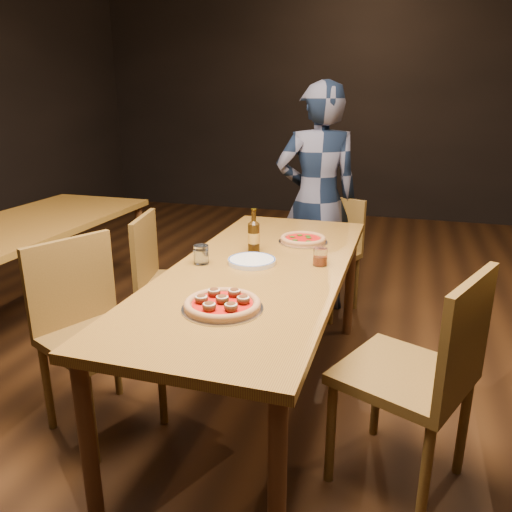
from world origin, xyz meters
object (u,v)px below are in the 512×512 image
(amber_glass, at_px, (320,257))
(chair_main_e, at_px, (403,373))
(plate_stack, at_px, (252,261))
(beer_bottle, at_px, (254,237))
(table_left, at_px, (15,237))
(pizza_meatball, at_px, (222,304))
(diner, at_px, (317,200))
(chair_end, at_px, (325,255))
(table_main, at_px, (259,281))
(chair_main_sw, at_px, (179,284))
(pizza_margherita, at_px, (303,239))
(chair_main_nw, at_px, (100,337))
(water_glass, at_px, (201,255))

(amber_glass, bearing_deg, chair_main_e, -46.82)
(plate_stack, xyz_separation_m, beer_bottle, (-0.05, 0.19, 0.07))
(amber_glass, bearing_deg, table_left, 174.48)
(pizza_meatball, distance_m, amber_glass, 0.68)
(plate_stack, bearing_deg, beer_bottle, 104.44)
(plate_stack, xyz_separation_m, amber_glass, (0.32, 0.07, 0.03))
(amber_glass, distance_m, diner, 1.25)
(table_left, xyz_separation_m, chair_end, (1.82, 0.98, -0.25))
(table_main, xyz_separation_m, chair_main_sw, (-0.62, 0.39, -0.23))
(table_left, xyz_separation_m, beer_bottle, (1.60, -0.07, 0.15))
(pizza_meatball, bearing_deg, amber_glass, 66.81)
(plate_stack, bearing_deg, amber_glass, 11.89)
(pizza_margherita, bearing_deg, table_left, -174.51)
(table_main, relative_size, pizza_meatball, 6.37)
(chair_main_nw, bearing_deg, diner, 2.43)
(pizza_meatball, bearing_deg, diner, 89.13)
(table_left, distance_m, diner, 2.02)
(water_glass, relative_size, amber_glass, 1.08)
(chair_main_nw, distance_m, diner, 1.88)
(table_main, distance_m, beer_bottle, 0.29)
(plate_stack, bearing_deg, table_main, -40.18)
(pizza_margherita, xyz_separation_m, amber_glass, (0.16, -0.36, 0.03))
(chair_main_sw, height_order, beer_bottle, beer_bottle)
(chair_main_sw, xyz_separation_m, chair_main_e, (1.31, -0.73, 0.04))
(chair_end, xyz_separation_m, diner, (-0.08, 0.05, 0.39))
(water_glass, bearing_deg, beer_bottle, 55.12)
(pizza_margherita, distance_m, plate_stack, 0.46)
(beer_bottle, distance_m, water_glass, 0.32)
(pizza_margherita, bearing_deg, table_main, -103.56)
(table_main, bearing_deg, chair_main_e, -26.01)
(pizza_meatball, distance_m, diner, 1.85)
(chair_main_nw, xyz_separation_m, plate_stack, (0.60, 0.43, 0.29))
(plate_stack, distance_m, beer_bottle, 0.21)
(chair_main_e, bearing_deg, table_left, -81.44)
(chair_main_sw, height_order, water_glass, chair_main_sw)
(table_left, height_order, chair_main_sw, chair_main_sw)
(chair_main_sw, relative_size, plate_stack, 3.88)
(chair_main_sw, bearing_deg, amber_glass, -119.33)
(pizza_meatball, xyz_separation_m, diner, (0.03, 1.85, 0.04))
(chair_main_e, relative_size, pizza_meatball, 3.13)
(table_main, height_order, amber_glass, amber_glass)
(table_main, xyz_separation_m, table_left, (-1.70, 0.30, 0.00))
(plate_stack, distance_m, water_glass, 0.25)
(chair_end, relative_size, beer_bottle, 3.86)
(chair_main_sw, distance_m, pizza_margherita, 0.80)
(table_left, bearing_deg, plate_stack, -8.90)
(pizza_meatball, relative_size, pizza_margherita, 1.16)
(chair_main_sw, xyz_separation_m, pizza_margherita, (0.73, 0.09, 0.31))
(pizza_margherita, relative_size, diner, 0.17)
(chair_main_e, distance_m, water_glass, 1.07)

